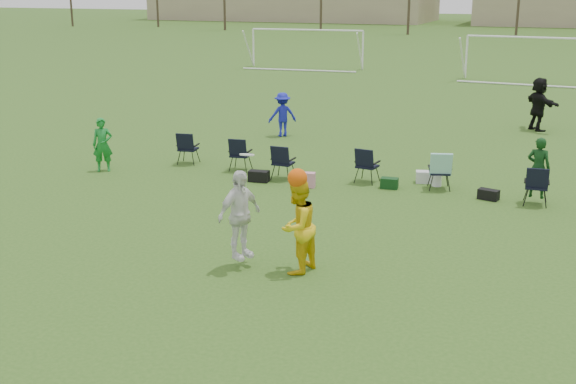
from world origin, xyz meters
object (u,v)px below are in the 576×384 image
at_px(fielder_green_near, 103,145).
at_px(goal_mid, 534,46).
at_px(fielder_blue, 282,115).
at_px(center_contest, 274,221).
at_px(fielder_black, 539,104).
at_px(goal_left, 307,38).

distance_m(fielder_green_near, goal_mid, 27.51).
xyz_separation_m(fielder_blue, center_contest, (4.54, -11.65, 0.20)).
distance_m(center_contest, goal_mid, 30.81).
relative_size(fielder_black, center_contest, 0.86).
distance_m(fielder_green_near, goal_left, 27.84).
bearing_deg(fielder_green_near, goal_mid, 39.31).
bearing_deg(goal_left, goal_mid, -13.13).
xyz_separation_m(center_contest, goal_mid, (2.68, 30.68, 0.95)).
bearing_deg(center_contest, fielder_blue, 111.29).
relative_size(fielder_blue, center_contest, 0.68).
bearing_deg(center_contest, goal_left, 109.11).
xyz_separation_m(fielder_green_near, fielder_blue, (2.92, 6.52, 0.00)).
height_order(fielder_blue, goal_left, goal_left).
relative_size(fielder_blue, goal_mid, 0.21).
bearing_deg(fielder_green_near, fielder_blue, 36.83).
xyz_separation_m(fielder_green_near, goal_mid, (10.14, 25.54, 1.15)).
distance_m(fielder_blue, goal_mid, 20.38).
bearing_deg(fielder_green_near, fielder_black, 15.21).
height_order(fielder_green_near, goal_mid, goal_mid).
relative_size(fielder_green_near, goal_mid, 0.21).
height_order(center_contest, goal_mid, goal_mid).
bearing_deg(fielder_green_near, goal_left, 68.94).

